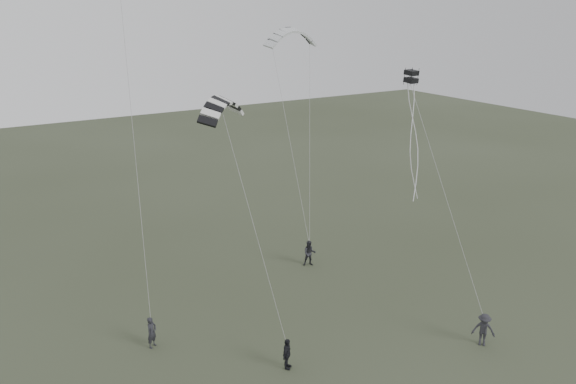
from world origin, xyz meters
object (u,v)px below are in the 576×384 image
flyer_right (310,253)px  kite_box (411,76)px  flyer_center (287,354)px  flyer_far (484,330)px  flyer_left (152,332)px  kite_pale_large (291,30)px  kite_striped (222,100)px

flyer_right → kite_box: kite_box is taller
flyer_right → flyer_center: size_ratio=1.11×
flyer_far → flyer_left: bearing=-163.7°
flyer_center → kite_box: bearing=-18.8°
flyer_right → flyer_far: (2.49, -12.61, 0.01)m
flyer_left → flyer_far: (14.75, -8.74, 0.05)m
flyer_right → flyer_left: bearing=-136.0°
flyer_right → kite_pale_large: (2.96, 7.24, 14.28)m
flyer_right → kite_pale_large: bearing=94.2°
kite_pale_large → kite_box: (1.21, -11.48, -2.27)m
flyer_center → kite_box: kite_box is taller
kite_striped → kite_box: kite_striped is taller
flyer_right → kite_pale_large: size_ratio=0.41×
flyer_center → kite_striped: (-1.30, 3.63, 11.89)m
flyer_left → flyer_far: size_ratio=0.94×
flyer_left → kite_striped: (3.71, -1.55, 11.84)m
kite_box → kite_striped: bearing=177.7°
flyer_left → flyer_right: flyer_right is taller
kite_pale_large → kite_box: kite_pale_large is taller
kite_striped → kite_box: (12.72, 1.18, 0.20)m
flyer_far → kite_pale_large: bearing=135.6°
flyer_far → flyer_center: bearing=-153.1°
flyer_left → flyer_right: bearing=-16.4°
flyer_far → kite_pale_large: (0.47, 19.85, 14.27)m
kite_striped → kite_box: bearing=-34.9°
flyer_right → flyer_far: size_ratio=0.99×
flyer_right → kite_box: bearing=-19.0°
flyer_right → kite_pale_large: kite_pale_large is taller
flyer_center → flyer_far: (9.73, -3.56, 0.10)m
flyer_left → flyer_center: 7.21m
flyer_left → kite_box: (16.43, -0.37, 12.05)m
flyer_right → kite_pale_large: 16.28m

